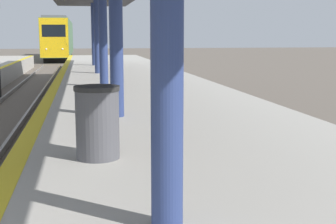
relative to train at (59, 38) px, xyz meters
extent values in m
cube|color=black|center=(0.00, 0.07, -2.07)|extent=(2.34, 20.35, 0.55)
cube|color=#477247|center=(0.00, 0.07, 0.12)|extent=(2.75, 22.61, 3.83)
cube|color=gold|center=(0.00, -11.15, 0.12)|extent=(2.70, 0.16, 3.76)
cube|color=black|center=(0.00, -11.21, 0.79)|extent=(2.20, 0.06, 1.15)
cube|color=#59595E|center=(0.00, 0.07, 2.15)|extent=(2.34, 21.48, 0.24)
sphere|color=white|center=(-0.76, -11.21, -0.94)|extent=(0.18, 0.18, 0.18)
sphere|color=white|center=(0.76, -11.21, -0.94)|extent=(0.18, 0.18, 0.18)
cylinder|color=navy|center=(3.27, -53.61, 0.39)|extent=(0.28, 0.28, 3.49)
cylinder|color=navy|center=(3.27, -47.77, 0.39)|extent=(0.28, 0.28, 3.49)
cylinder|color=navy|center=(3.27, -41.93, 0.39)|extent=(0.28, 0.28, 3.49)
cylinder|color=navy|center=(3.27, -36.09, 0.39)|extent=(0.28, 0.28, 3.49)
cylinder|color=navy|center=(3.27, -30.25, 0.39)|extent=(0.28, 0.28, 3.49)
cylinder|color=#4C4C51|center=(2.76, -51.12, -0.89)|extent=(0.59, 0.59, 0.94)
cylinder|color=#262626|center=(2.76, -51.12, -0.39)|extent=(0.62, 0.62, 0.06)
camera|label=1|loc=(2.58, -57.46, 0.31)|focal=50.00mm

